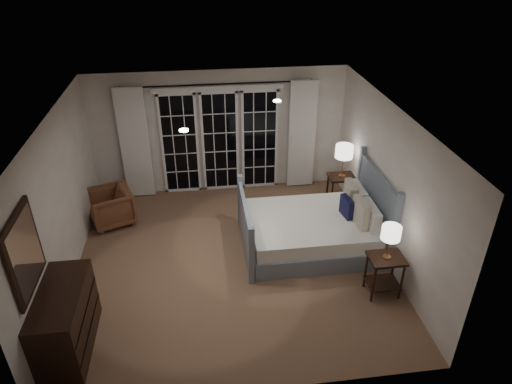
{
  "coord_description": "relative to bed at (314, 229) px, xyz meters",
  "views": [
    {
      "loc": [
        -0.41,
        -5.98,
        4.72
      ],
      "look_at": [
        0.45,
        0.38,
        1.05
      ],
      "focal_mm": 32.0,
      "sensor_mm": 36.0,
      "label": 1
    }
  ],
  "objects": [
    {
      "name": "armchair",
      "position": [
        -3.51,
        1.19,
        0.01
      ],
      "size": [
        0.95,
        0.94,
        0.68
      ],
      "primitive_type": "imported",
      "rotation": [
        0.0,
        0.0,
        -1.2
      ],
      "color": "brown",
      "rests_on": "floor"
    },
    {
      "name": "floor",
      "position": [
        -1.41,
        -0.23,
        -0.33
      ],
      "size": [
        5.0,
        5.0,
        0.0
      ],
      "primitive_type": "plane",
      "color": "brown",
      "rests_on": "ground"
    },
    {
      "name": "nightstand_right",
      "position": [
        0.83,
        1.23,
        0.1
      ],
      "size": [
        0.5,
        0.4,
        0.65
      ],
      "color": "black",
      "rests_on": "floor"
    },
    {
      "name": "curtain_right",
      "position": [
        0.24,
        2.15,
        0.82
      ],
      "size": [
        0.55,
        0.1,
        2.25
      ],
      "primitive_type": "cube",
      "color": "white",
      "rests_on": "curtain_rod"
    },
    {
      "name": "curtain_rod",
      "position": [
        -1.41,
        2.17,
        1.92
      ],
      "size": [
        3.5,
        0.03,
        0.03
      ],
      "primitive_type": "cylinder",
      "rotation": [
        0.0,
        1.57,
        0.0
      ],
      "color": "black",
      "rests_on": "wall_back"
    },
    {
      "name": "downlight_a",
      "position": [
        -0.61,
        0.37,
        2.16
      ],
      "size": [
        0.12,
        0.12,
        0.01
      ],
      "primitive_type": "cylinder",
      "color": "white",
      "rests_on": "ceiling"
    },
    {
      "name": "bed",
      "position": [
        0.0,
        0.0,
        0.0
      ],
      "size": [
        2.27,
        1.63,
        1.32
      ],
      "color": "slate",
      "rests_on": "floor"
    },
    {
      "name": "french_doors",
      "position": [
        -1.41,
        2.23,
        0.76
      ],
      "size": [
        2.5,
        0.04,
        2.2
      ],
      "color": "black",
      "rests_on": "wall_back"
    },
    {
      "name": "dresser",
      "position": [
        -3.64,
        -1.75,
        0.13
      ],
      "size": [
        0.55,
        1.29,
        0.91
      ],
      "color": "black",
      "rests_on": "floor"
    },
    {
      "name": "downlight_b",
      "position": [
        -2.01,
        -0.63,
        2.16
      ],
      "size": [
        0.12,
        0.12,
        0.01
      ],
      "primitive_type": "cylinder",
      "color": "white",
      "rests_on": "ceiling"
    },
    {
      "name": "curtain_left",
      "position": [
        -3.06,
        2.15,
        0.82
      ],
      "size": [
        0.55,
        0.1,
        2.25
      ],
      "primitive_type": "cube",
      "color": "white",
      "rests_on": "curtain_rod"
    },
    {
      "name": "lamp_right",
      "position": [
        0.83,
        1.23,
        0.83
      ],
      "size": [
        0.33,
        0.33,
        0.64
      ],
      "color": "#B87D49",
      "rests_on": "nightstand_right"
    },
    {
      "name": "lamp_left",
      "position": [
        0.73,
        -1.3,
        0.75
      ],
      "size": [
        0.27,
        0.27,
        0.53
      ],
      "color": "#B87D49",
      "rests_on": "nightstand_left"
    },
    {
      "name": "wall_right",
      "position": [
        1.09,
        -0.23,
        0.92
      ],
      "size": [
        0.02,
        5.0,
        2.5
      ],
      "primitive_type": "cube",
      "color": "beige",
      "rests_on": "floor"
    },
    {
      "name": "wall_front",
      "position": [
        -1.41,
        -2.73,
        0.92
      ],
      "size": [
        5.0,
        0.02,
        2.5
      ],
      "primitive_type": "cube",
      "color": "beige",
      "rests_on": "floor"
    },
    {
      "name": "nightstand_left",
      "position": [
        0.73,
        -1.3,
        0.1
      ],
      "size": [
        0.51,
        0.41,
        0.66
      ],
      "color": "black",
      "rests_on": "floor"
    },
    {
      "name": "mirror",
      "position": [
        -3.88,
        -1.75,
        1.22
      ],
      "size": [
        0.05,
        0.85,
        1.0
      ],
      "color": "black",
      "rests_on": "wall_left"
    },
    {
      "name": "wall_back",
      "position": [
        -1.41,
        2.27,
        0.92
      ],
      "size": [
        5.0,
        0.02,
        2.5
      ],
      "primitive_type": "cube",
      "color": "beige",
      "rests_on": "floor"
    },
    {
      "name": "wall_left",
      "position": [
        -3.91,
        -0.23,
        0.92
      ],
      "size": [
        0.02,
        5.0,
        2.5
      ],
      "primitive_type": "cube",
      "color": "beige",
      "rests_on": "floor"
    },
    {
      "name": "ceiling",
      "position": [
        -1.41,
        -0.23,
        2.17
      ],
      "size": [
        5.0,
        5.0,
        0.0
      ],
      "primitive_type": "plane",
      "rotation": [
        3.14,
        0.0,
        0.0
      ],
      "color": "silver",
      "rests_on": "wall_back"
    }
  ]
}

